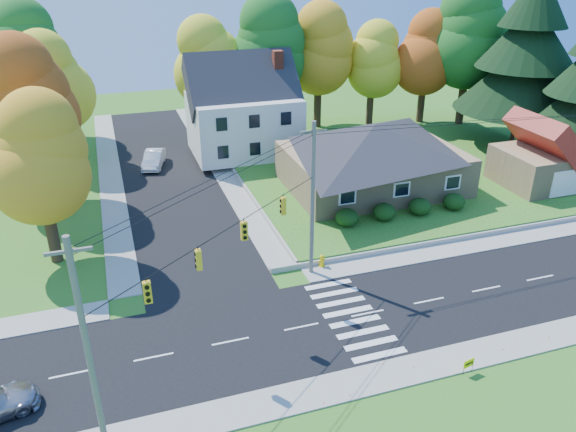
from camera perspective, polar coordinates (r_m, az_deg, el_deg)
name	(u,v)px	position (r m, az deg, el deg)	size (l,w,h in m)	color
ground	(367,314)	(32.78, 8.07, -9.78)	(120.00, 120.00, 0.00)	#3D7923
road_main	(367,313)	(32.77, 8.08, -9.77)	(90.00, 8.00, 0.02)	black
road_cross	(167,172)	(53.30, -12.23, 4.35)	(8.00, 44.00, 0.02)	black
sidewalk_north	(334,270)	(36.53, 4.67, -5.46)	(90.00, 2.00, 0.08)	#9C9A90
sidewalk_south	(412,369)	(29.36, 12.45, -14.98)	(90.00, 2.00, 0.08)	#9C9A90
lawn	(395,163)	(54.74, 10.84, 5.31)	(30.00, 30.00, 0.50)	#3D7923
ranch_house	(373,155)	(47.33, 8.65, 6.12)	(14.60, 10.60, 5.40)	tan
colonial_house	(244,111)	(55.05, -4.51, 10.55)	(10.40, 8.40, 9.60)	silver
garage	(544,158)	(52.21, 24.59, 5.42)	(7.30, 6.30, 4.60)	tan
hedge_row	(402,209)	(42.87, 11.52, 0.68)	(10.70, 1.70, 1.27)	#163A10
traffic_infrastructure	(360,223)	(31.12, 7.33, -0.73)	(38.10, 10.66, 10.00)	#666059
tree_lot_0	(208,62)	(59.55, -8.09, 15.21)	(6.72, 6.72, 12.51)	#3F2A19
tree_lot_1	(268,47)	(59.75, -2.08, 16.74)	(7.84, 7.84, 14.60)	#3F2A19
tree_lot_2	(319,49)	(62.71, 3.14, 16.54)	(7.28, 7.28, 13.56)	#3F2A19
tree_lot_3	(373,60)	(64.44, 8.61, 15.38)	(6.16, 6.16, 11.47)	#3F2A19
tree_lot_4	(426,53)	(66.38, 13.87, 15.81)	(6.72, 6.72, 12.51)	#3F2A19
tree_lot_5	(470,35)	(66.66, 18.05, 17.08)	(8.40, 8.40, 15.64)	#3F2A19
conifer_east_a	(527,55)	(61.18, 23.11, 14.80)	(12.80, 12.80, 16.96)	#3F2A19
tree_west_0	(37,159)	(37.76, -24.15, 5.30)	(6.16, 6.16, 11.47)	#3F2A19
tree_west_1	(28,101)	(47.11, -24.88, 10.57)	(7.28, 7.28, 13.56)	#3F2A19
tree_west_2	(50,81)	(56.89, -22.99, 12.49)	(6.72, 6.72, 12.51)	#3F2A19
tree_west_3	(31,53)	(64.69, -24.68, 14.77)	(7.84, 7.84, 14.60)	#3F2A19
white_car	(154,159)	(54.77, -13.47, 5.66)	(1.60, 4.60, 1.52)	silver
fire_hydrant	(322,261)	(36.63, 3.47, -4.60)	(0.52, 0.41, 0.92)	yellow
yard_sign	(469,364)	(29.52, 17.90, -14.08)	(0.66, 0.16, 0.84)	black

